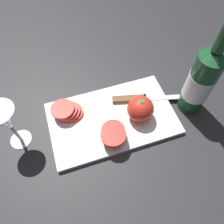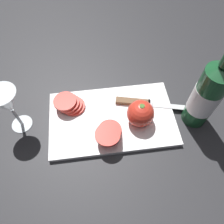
{
  "view_description": "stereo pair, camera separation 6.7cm",
  "coord_description": "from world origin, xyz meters",
  "px_view_note": "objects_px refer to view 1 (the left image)",
  "views": [
    {
      "loc": [
        -0.05,
        -0.33,
        0.62
      ],
      "look_at": [
        0.06,
        0.0,
        0.05
      ],
      "focal_mm": 35.0,
      "sensor_mm": 36.0,
      "label": 1
    },
    {
      "loc": [
        0.01,
        -0.35,
        0.62
      ],
      "look_at": [
        0.06,
        0.0,
        0.05
      ],
      "focal_mm": 35.0,
      "sensor_mm": 36.0,
      "label": 2
    }
  ],
  "objects_px": {
    "knife": "(136,99)",
    "tomato_slice_stack_far": "(113,133)",
    "tomato_slice_stack_near": "(67,111)",
    "wine_bottle": "(201,81)",
    "whole_tomato": "(140,109)",
    "wine_glass": "(5,121)"
  },
  "relations": [
    {
      "from": "wine_bottle",
      "to": "whole_tomato",
      "type": "distance_m",
      "value": 0.19
    },
    {
      "from": "wine_bottle",
      "to": "wine_glass",
      "type": "distance_m",
      "value": 0.55
    },
    {
      "from": "wine_bottle",
      "to": "knife",
      "type": "height_order",
      "value": "wine_bottle"
    },
    {
      "from": "knife",
      "to": "wine_bottle",
      "type": "bearing_deg",
      "value": -7.69
    },
    {
      "from": "whole_tomato",
      "to": "tomato_slice_stack_near",
      "type": "bearing_deg",
      "value": 159.8
    },
    {
      "from": "knife",
      "to": "tomato_slice_stack_near",
      "type": "xyz_separation_m",
      "value": [
        -0.23,
        0.02,
        0.01
      ]
    },
    {
      "from": "knife",
      "to": "whole_tomato",
      "type": "bearing_deg",
      "value": -87.68
    },
    {
      "from": "knife",
      "to": "wine_glass",
      "type": "bearing_deg",
      "value": -163.31
    },
    {
      "from": "tomato_slice_stack_far",
      "to": "whole_tomato",
      "type": "bearing_deg",
      "value": 22.27
    },
    {
      "from": "tomato_slice_stack_near",
      "to": "tomato_slice_stack_far",
      "type": "height_order",
      "value": "tomato_slice_stack_far"
    },
    {
      "from": "knife",
      "to": "tomato_slice_stack_near",
      "type": "bearing_deg",
      "value": -170.32
    },
    {
      "from": "tomato_slice_stack_near",
      "to": "tomato_slice_stack_far",
      "type": "relative_size",
      "value": 0.93
    },
    {
      "from": "wine_glass",
      "to": "tomato_slice_stack_near",
      "type": "height_order",
      "value": "wine_glass"
    },
    {
      "from": "whole_tomato",
      "to": "knife",
      "type": "bearing_deg",
      "value": 78.56
    },
    {
      "from": "whole_tomato",
      "to": "knife",
      "type": "relative_size",
      "value": 0.32
    },
    {
      "from": "wine_bottle",
      "to": "tomato_slice_stack_near",
      "type": "xyz_separation_m",
      "value": [
        -0.39,
        0.08,
        -0.09
      ]
    },
    {
      "from": "knife",
      "to": "tomato_slice_stack_far",
      "type": "distance_m",
      "value": 0.16
    },
    {
      "from": "wine_glass",
      "to": "tomato_slice_stack_far",
      "type": "distance_m",
      "value": 0.29
    },
    {
      "from": "wine_glass",
      "to": "whole_tomato",
      "type": "distance_m",
      "value": 0.38
    },
    {
      "from": "knife",
      "to": "tomato_slice_stack_near",
      "type": "height_order",
      "value": "tomato_slice_stack_near"
    },
    {
      "from": "whole_tomato",
      "to": "knife",
      "type": "height_order",
      "value": "whole_tomato"
    },
    {
      "from": "knife",
      "to": "tomato_slice_stack_near",
      "type": "distance_m",
      "value": 0.23
    }
  ]
}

